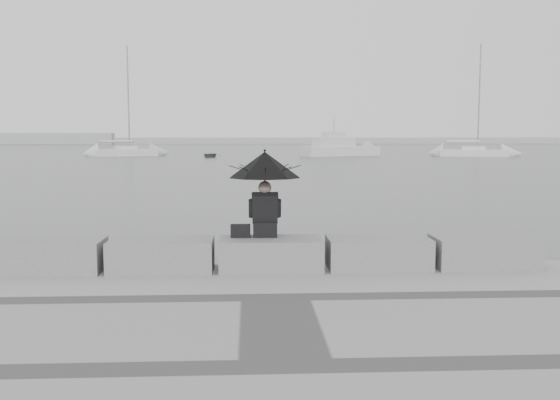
{
  "coord_description": "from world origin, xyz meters",
  "views": [
    {
      "loc": [
        -0.34,
        -10.07,
        2.63
      ],
      "look_at": [
        0.32,
        3.0,
        1.24
      ],
      "focal_mm": 40.0,
      "sensor_mm": 36.0,
      "label": 1
    }
  ],
  "objects": [
    {
      "name": "seated_person",
      "position": [
        -0.08,
        -0.24,
        2.0
      ],
      "size": [
        1.17,
        1.17,
        1.39
      ],
      "rotation": [
        0.0,
        0.0,
        -0.01
      ],
      "color": "black",
      "rests_on": "stone_block_centre"
    },
    {
      "name": "dinghy",
      "position": [
        -4.7,
        60.26,
        0.27
      ],
      "size": [
        3.35,
        1.86,
        0.54
      ],
      "primitive_type": "imported",
      "rotation": [
        0.0,
        0.0,
        -0.17
      ],
      "color": "slate",
      "rests_on": "ground"
    },
    {
      "name": "stone_block_left",
      "position": [
        -1.7,
        -0.45,
        0.75
      ],
      "size": [
        1.6,
        0.8,
        0.5
      ],
      "primitive_type": "cube",
      "color": "slate",
      "rests_on": "promenade"
    },
    {
      "name": "ground",
      "position": [
        0.0,
        0.0,
        0.0
      ],
      "size": [
        360.0,
        360.0,
        0.0
      ],
      "primitive_type": "plane",
      "color": "#45474A",
      "rests_on": "ground"
    },
    {
      "name": "stone_block_right",
      "position": [
        1.7,
        -0.45,
        0.75
      ],
      "size": [
        1.6,
        0.8,
        0.5
      ],
      "primitive_type": "cube",
      "color": "slate",
      "rests_on": "promenade"
    },
    {
      "name": "motor_cruiser",
      "position": [
        10.53,
        63.45,
        0.89
      ],
      "size": [
        9.75,
        6.17,
        4.5
      ],
      "rotation": [
        0.0,
        0.0,
        0.39
      ],
      "color": "silver",
      "rests_on": "ground"
    },
    {
      "name": "stone_block_centre",
      "position": [
        0.0,
        -0.45,
        0.75
      ],
      "size": [
        1.6,
        0.8,
        0.5
      ],
      "primitive_type": "cube",
      "color": "slate",
      "rests_on": "promenade"
    },
    {
      "name": "stone_block_far_right",
      "position": [
        3.4,
        -0.45,
        0.75
      ],
      "size": [
        1.6,
        0.8,
        0.5
      ],
      "primitive_type": "cube",
      "color": "slate",
      "rests_on": "promenade"
    },
    {
      "name": "stone_block_far_left",
      "position": [
        -3.4,
        -0.45,
        0.75
      ],
      "size": [
        1.6,
        0.8,
        0.5
      ],
      "primitive_type": "cube",
      "color": "slate",
      "rests_on": "promenade"
    },
    {
      "name": "sailboat_left",
      "position": [
        -14.83,
        64.38,
        0.53
      ],
      "size": [
        7.64,
        4.9,
        12.9
      ],
      "rotation": [
        0.0,
        0.0,
        0.38
      ],
      "color": "silver",
      "rests_on": "ground"
    },
    {
      "name": "bag",
      "position": [
        -0.47,
        -0.31,
        1.1
      ],
      "size": [
        0.31,
        0.18,
        0.2
      ],
      "primitive_type": "cube",
      "color": "black",
      "rests_on": "stone_block_centre"
    },
    {
      "name": "sailboat_right",
      "position": [
        25.66,
        61.06,
        0.53
      ],
      "size": [
        7.9,
        4.52,
        12.9
      ],
      "rotation": [
        0.0,
        0.0,
        -0.3
      ],
      "color": "silver",
      "rests_on": "ground"
    },
    {
      "name": "distant_landmass",
      "position": [
        -8.14,
        154.51,
        0.9
      ],
      "size": [
        180.0,
        8.0,
        2.8
      ],
      "color": "#A1A4A7",
      "rests_on": "ground"
    }
  ]
}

